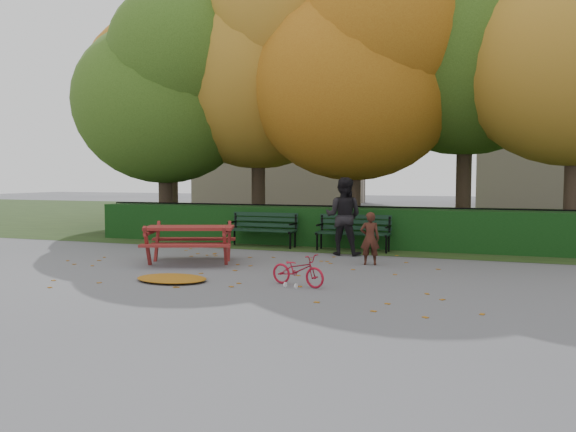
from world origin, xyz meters
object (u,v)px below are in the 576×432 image
(tree_a, at_px, (169,89))
(tree_d, at_px, (481,28))
(tree_b, at_px, (265,61))
(bench_left, at_px, (263,227))
(child, at_px, (370,238))
(adult, at_px, (343,216))
(bench_right, at_px, (354,230))
(tree_c, at_px, (364,69))
(tree_f, at_px, (175,75))
(bicycle, at_px, (298,270))
(picnic_table, at_px, (190,234))

(tree_a, xyz_separation_m, tree_d, (9.07, 1.65, 1.46))
(tree_b, bearing_deg, tree_d, 4.38)
(tree_a, xyz_separation_m, tree_b, (2.74, 1.17, 0.88))
(bench_left, bearing_deg, tree_d, 34.26)
(tree_a, relative_size, child, 6.84)
(tree_a, relative_size, adult, 4.16)
(bench_right, relative_size, adult, 1.00)
(tree_c, bearing_deg, tree_d, 22.61)
(tree_f, bearing_deg, tree_c, -22.35)
(bicycle, bearing_deg, tree_a, 60.68)
(bench_right, height_order, adult, adult)
(bench_right, bearing_deg, bench_left, 180.00)
(adult, height_order, bicycle, adult)
(tree_a, height_order, bench_left, tree_a)
(tree_f, xyz_separation_m, bicycle, (8.37, -10.22, -5.42))
(tree_f, bearing_deg, picnic_table, -57.78)
(picnic_table, bearing_deg, tree_a, 104.66)
(child, relative_size, bicycle, 1.07)
(tree_b, bearing_deg, bench_right, -40.67)
(tree_a, relative_size, bench_left, 4.16)
(tree_b, distance_m, tree_c, 3.42)
(tree_b, relative_size, tree_d, 0.92)
(tree_b, relative_size, child, 8.04)
(bench_right, relative_size, child, 1.65)
(tree_a, height_order, tree_f, tree_f)
(tree_a, height_order, bench_right, tree_a)
(tree_b, xyz_separation_m, child, (4.36, -5.11, -4.86))
(tree_c, height_order, bicycle, tree_c)
(bicycle, bearing_deg, bench_right, 17.95)
(tree_b, bearing_deg, picnic_table, -83.07)
(tree_b, bearing_deg, child, -49.53)
(tree_c, xyz_separation_m, bench_right, (0.27, -2.26, -4.30))
(tree_b, distance_m, bench_left, 5.87)
(child, xyz_separation_m, adult, (-0.87, 1.26, 0.35))
(bench_right, height_order, picnic_table, bench_right)
(tree_a, bearing_deg, tree_d, 10.33)
(tree_f, xyz_separation_m, bench_right, (8.23, -5.54, -5.17))
(tree_d, xyz_separation_m, adult, (-2.84, -4.33, -5.08))
(tree_c, bearing_deg, tree_a, -176.35)
(tree_f, bearing_deg, bench_left, -43.51)
(tree_d, bearing_deg, child, -109.36)
(tree_c, relative_size, bench_left, 4.44)
(picnic_table, relative_size, child, 2.01)
(bicycle, bearing_deg, adult, 19.16)
(tree_b, distance_m, child, 8.29)
(adult, distance_m, bicycle, 3.94)
(tree_f, relative_size, bicycle, 8.96)
(tree_b, height_order, tree_f, tree_f)
(bench_right, xyz_separation_m, picnic_table, (-2.80, -3.09, 0.08))
(tree_f, distance_m, bicycle, 14.28)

